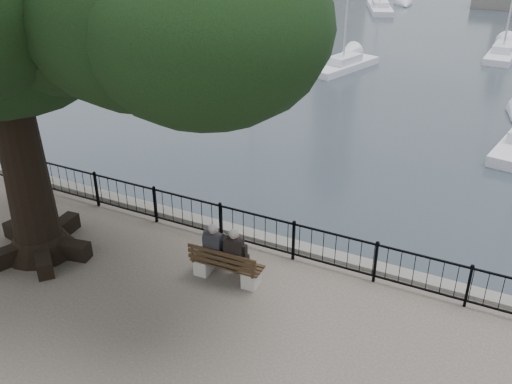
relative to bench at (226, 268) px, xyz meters
The scene contains 10 objects.
harbor 2.10m from the bench, 88.97° to the left, with size 260.00×260.00×1.20m.
railing 1.46m from the bench, 88.62° to the left, with size 22.06×0.06×1.00m.
bench is the anchor object (origin of this frame).
person_left 0.46m from the bench, 163.08° to the left, with size 0.42×0.71×1.41m.
person_right 0.42m from the bench, 25.06° to the left, with size 0.42×0.71×1.41m.
sailboat_a 17.81m from the bench, 114.69° to the left, with size 2.98×6.08×10.26m.
sailboat_b 22.27m from the bench, 101.65° to the left, with size 2.79×5.26×10.77m.
sailboat_e 32.26m from the bench, 114.49° to the left, with size 3.70×5.73×12.34m.
sailboat_f 29.06m from the bench, 83.50° to the left, with size 1.73×5.41×10.20m.
sailboat_h 41.84m from the bench, 100.79° to the left, with size 3.82×6.35×14.71m.
Camera 1 is at (5.35, -8.19, 7.81)m, focal length 40.00 mm.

